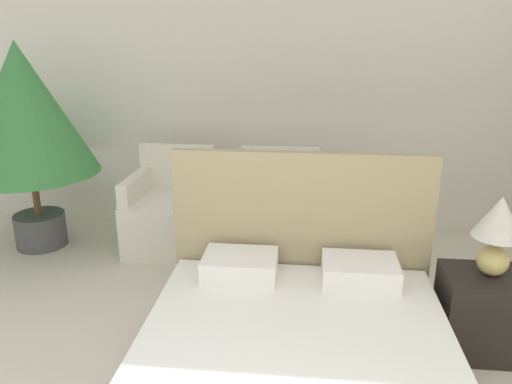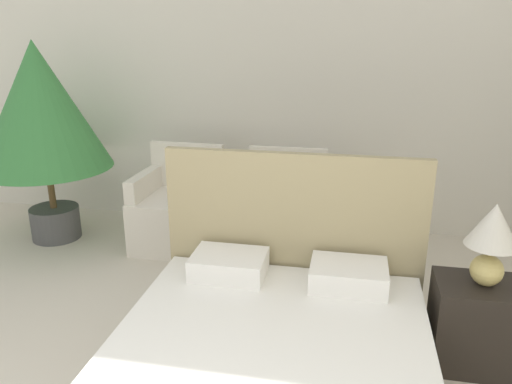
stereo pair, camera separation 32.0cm
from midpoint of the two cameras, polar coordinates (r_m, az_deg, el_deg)
The scene contains 8 objects.
wall_back at distance 4.84m, azimuth 3.61°, elevation 12.86°, with size 10.00×0.06×2.90m.
bed at distance 2.63m, azimuth 5.05°, elevation -20.70°, with size 1.65×2.05×1.18m.
armchair_near_window_left at distance 4.54m, azimuth -6.92°, elevation -2.60°, with size 0.72×0.70×0.89m.
armchair_near_window_right at distance 4.35m, azimuth 5.15°, elevation -3.48°, with size 0.70×0.68×0.89m.
potted_palm at distance 4.76m, azimuth -21.65°, elevation 8.63°, with size 1.16×1.16×1.81m.
nightstand at distance 3.31m, azimuth 26.23°, elevation -13.46°, with size 0.47×0.38×0.53m.
table_lamp at distance 3.08m, azimuth 28.14°, elevation -4.44°, with size 0.29×0.29×0.48m.
side_table at distance 4.47m, azimuth -0.94°, elevation -3.83°, with size 0.34×0.34×0.44m.
Camera 2 is at (0.80, -0.74, 1.90)m, focal length 35.00 mm.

